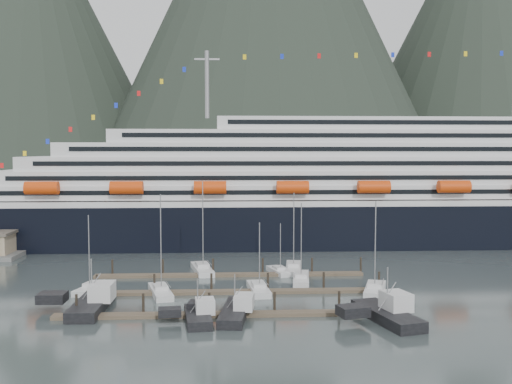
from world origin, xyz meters
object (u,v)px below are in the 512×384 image
sailboat_b (161,292)px  trawler_c (234,311)px  sailboat_g (294,269)px  trawler_b (197,315)px  cruise_ship (371,193)px  trawler_d (386,314)px  sailboat_d (301,279)px  sailboat_f (279,271)px  sailboat_e (202,270)px  sailboat_a (92,289)px  sailboat_h (375,290)px  sailboat_c (259,290)px  trawler_a (91,303)px

sailboat_b → trawler_c: bearing=-153.1°
sailboat_g → trawler_b: size_ratio=1.54×
cruise_ship → trawler_d: cruise_ship is taller
cruise_ship → sailboat_d: 50.84m
sailboat_f → sailboat_e: bearing=65.2°
sailboat_a → sailboat_b: (11.11, -2.83, 0.03)m
sailboat_h → trawler_c: sailboat_h is taller
sailboat_h → trawler_b: sailboat_h is taller
sailboat_b → sailboat_g: size_ratio=1.07×
trawler_b → trawler_d: 24.96m
sailboat_b → sailboat_c: (15.39, 1.03, -0.03)m
cruise_ship → sailboat_h: size_ratio=13.75×
cruise_ship → trawler_d: 70.73m
sailboat_e → trawler_c: (5.39, -30.33, 0.38)m
sailboat_h → trawler_b: 30.99m
sailboat_e → sailboat_g: (17.05, 0.00, -0.02)m
sailboat_d → sailboat_e: 19.49m
sailboat_e → trawler_a: sailboat_e is taller
sailboat_b → sailboat_h: bearing=-104.8°
cruise_ship → sailboat_g: (-23.04, -34.95, -11.60)m
sailboat_e → trawler_d: 41.96m
sailboat_b → sailboat_f: bearing=-66.5°
sailboat_d → trawler_b: (-16.77, -23.30, 0.41)m
sailboat_e → sailboat_a: bearing=119.8°
trawler_b → sailboat_a: bearing=38.0°
sailboat_a → sailboat_e: 22.33m
trawler_a → sailboat_e: bearing=-29.2°
sailboat_b → sailboat_f: size_ratio=1.69×
cruise_ship → trawler_b: cruise_ship is taller
cruise_ship → trawler_c: size_ratio=16.22×
sailboat_f → trawler_a: size_ratio=0.66×
cruise_ship → trawler_a: bearing=-132.1°
cruise_ship → sailboat_b: bearing=-131.3°
cruise_ship → sailboat_h: bearing=-103.0°
trawler_a → trawler_b: (15.28, -6.63, -0.16)m
sailboat_g → trawler_a: sailboat_g is taller
sailboat_a → sailboat_e: sailboat_e is taller
sailboat_a → sailboat_b: 11.46m
sailboat_a → trawler_d: size_ratio=0.93×
sailboat_d → trawler_a: size_ratio=0.97×
sailboat_e → sailboat_f: (14.07, -2.12, -0.08)m
sailboat_c → sailboat_e: sailboat_e is taller
sailboat_c → trawler_c: (-4.17, -13.99, 0.43)m
sailboat_a → sailboat_e: (16.94, 14.55, 0.04)m
sailboat_b → trawler_c: size_ratio=1.26×
sailboat_g → trawler_c: sailboat_g is taller
cruise_ship → sailboat_e: (-40.09, -34.95, -11.58)m
sailboat_c → sailboat_e: bearing=24.9°
sailboat_g → trawler_d: size_ratio=1.11×
trawler_b → trawler_c: bearing=-74.6°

